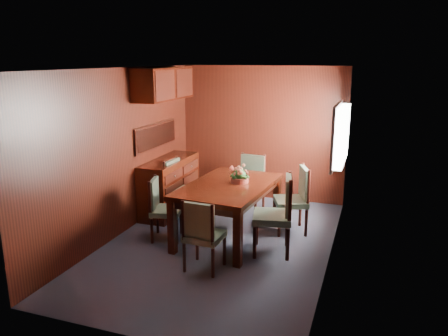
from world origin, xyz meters
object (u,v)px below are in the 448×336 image
at_px(chair_head, 202,232).
at_px(flower_centerpiece, 240,174).
at_px(sideboard, 170,185).
at_px(dining_table, 229,192).
at_px(chair_left_near, 161,205).
at_px(chair_right_near, 279,210).

bearing_deg(chair_head, flower_centerpiece, 88.33).
height_order(chair_head, flower_centerpiece, flower_centerpiece).
bearing_deg(sideboard, dining_table, -29.77).
relative_size(sideboard, chair_left_near, 1.55).
xyz_separation_m(chair_left_near, chair_right_near, (1.67, 0.08, 0.09)).
bearing_deg(chair_right_near, chair_head, 125.35).
distance_m(chair_left_near, chair_right_near, 1.67).
xyz_separation_m(dining_table, chair_head, (0.02, -1.07, -0.18)).
bearing_deg(flower_centerpiece, sideboard, 156.44).
distance_m(chair_left_near, chair_head, 1.17).
bearing_deg(sideboard, chair_left_near, -69.56).
relative_size(dining_table, flower_centerpiece, 6.62).
relative_size(chair_left_near, chair_right_near, 0.84).
bearing_deg(chair_right_near, chair_left_near, 80.94).
height_order(chair_left_near, chair_right_near, chair_right_near).
bearing_deg(chair_left_near, flower_centerpiece, 99.43).
bearing_deg(chair_right_near, dining_table, 59.49).
relative_size(chair_head, flower_centerpiece, 3.36).
bearing_deg(chair_left_near, chair_head, 36.07).
distance_m(dining_table, flower_centerpiece, 0.30).
bearing_deg(chair_head, sideboard, 128.95).
bearing_deg(chair_left_near, chair_right_near, 77.51).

